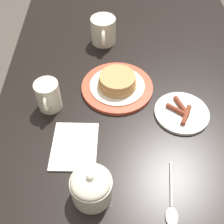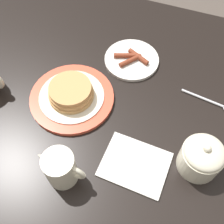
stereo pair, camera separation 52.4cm
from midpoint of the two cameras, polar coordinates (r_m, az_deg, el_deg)
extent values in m
plane|color=#51473F|center=(1.47, -14.19, -15.02)|extent=(8.00, 8.00, 0.00)
cube|color=black|center=(0.85, -24.13, -0.58)|extent=(1.39, 0.87, 0.03)
cube|color=black|center=(1.63, -30.42, 10.02)|extent=(0.07, 0.07, 0.69)
cylinder|color=#DB5138|center=(0.81, -25.84, -3.25)|extent=(0.23, 0.23, 0.01)
cylinder|color=beige|center=(0.81, -26.05, -2.97)|extent=(0.18, 0.18, 0.00)
cylinder|color=tan|center=(0.80, -26.28, -2.68)|extent=(0.12, 0.12, 0.01)
cylinder|color=tan|center=(0.79, -26.63, -2.21)|extent=(0.12, 0.12, 0.01)
cylinder|color=tan|center=(0.78, -26.99, -1.74)|extent=(0.11, 0.11, 0.01)
cylinder|color=silver|center=(0.83, -12.82, 5.08)|extent=(0.16, 0.16, 0.01)
cylinder|color=brown|center=(0.83, -14.08, 5.90)|extent=(0.07, 0.04, 0.01)
cylinder|color=brown|center=(0.82, -11.61, 5.69)|extent=(0.07, 0.04, 0.01)
cylinder|color=brown|center=(0.81, -13.45, 4.79)|extent=(0.06, 0.07, 0.01)
cylinder|color=beige|center=(0.71, -31.70, -17.23)|extent=(0.07, 0.07, 0.09)
cone|color=beige|center=(0.70, -34.90, -15.16)|extent=(0.04, 0.03, 0.04)
torus|color=beige|center=(0.69, -29.85, -18.41)|extent=(0.05, 0.01, 0.05)
cylinder|color=beige|center=(0.64, -3.62, -17.78)|extent=(0.10, 0.10, 0.07)
ellipsoid|color=beige|center=(0.60, -3.82, -16.90)|extent=(0.09, 0.09, 0.03)
sphere|color=beige|center=(0.58, -3.94, -16.40)|extent=(0.02, 0.02, 0.02)
cube|color=silver|center=(0.69, -16.55, -17.84)|extent=(0.16, 0.13, 0.01)
cylinder|color=silver|center=(0.74, 0.57, -3.64)|extent=(0.12, 0.02, 0.01)
camera|label=1|loc=(0.26, 79.53, 19.06)|focal=45.00mm
camera|label=2|loc=(0.26, -100.47, -19.06)|focal=45.00mm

